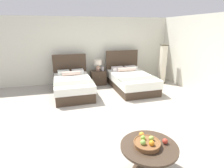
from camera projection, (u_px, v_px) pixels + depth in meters
ground_plane at (119, 115)px, 4.64m from camera, size 9.65×10.11×0.02m
wall_back at (96, 50)px, 7.27m from camera, size 9.65×0.12×2.53m
wall_side_right at (214, 58)px, 5.37m from camera, size 0.12×5.71×2.53m
bed_near_window at (73, 85)px, 6.10m from camera, size 1.26×2.10×1.19m
bed_near_corner at (131, 80)px, 6.60m from camera, size 1.36×2.17×1.27m
nightstand at (98, 78)px, 7.09m from camera, size 0.57×0.47×0.54m
table_lamp at (98, 64)px, 6.95m from camera, size 0.30×0.30×0.41m
vase at (103, 69)px, 6.99m from camera, size 0.08×0.08×0.16m
coffee_table at (149, 153)px, 2.70m from camera, size 0.84×0.84×0.47m
fruit_bowl at (147, 143)px, 2.64m from camera, size 0.39×0.39×0.14m
loose_apple at (165, 141)px, 2.70m from camera, size 0.08×0.08×0.08m
loose_orange at (142, 135)px, 2.87m from camera, size 0.08×0.08×0.08m
floor_lamp_corner at (163, 64)px, 7.17m from camera, size 0.25×0.25×1.50m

